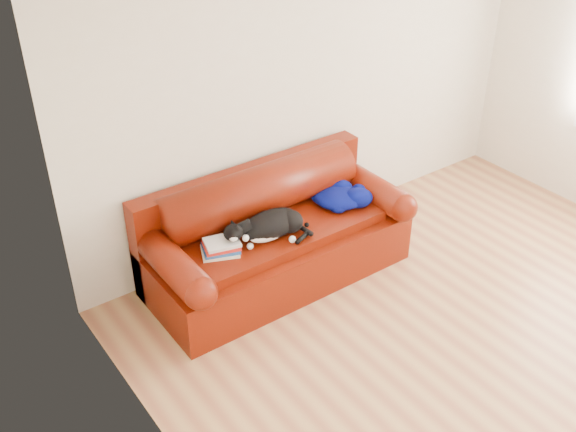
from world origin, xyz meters
The scene contains 7 objects.
ground centered at (0.00, 0.00, 0.00)m, with size 4.50×4.50×0.00m, color #96583C.
room_shell centered at (0.12, 0.02, 1.67)m, with size 4.52×4.02×2.61m.
sofa_base centered at (-0.75, 1.49, 0.24)m, with size 2.10×0.90×0.50m.
sofa_back centered at (-0.75, 1.74, 0.54)m, with size 2.10×1.01×0.88m.
book_stack centered at (-1.30, 1.43, 0.55)m, with size 0.33×0.30×0.10m.
cat centered at (-0.89, 1.39, 0.60)m, with size 0.67×0.44×0.26m.
blanket centered at (-0.14, 1.46, 0.57)m, with size 0.52×0.53×0.15m.
Camera 1 is at (-3.26, -2.13, 3.37)m, focal length 42.00 mm.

